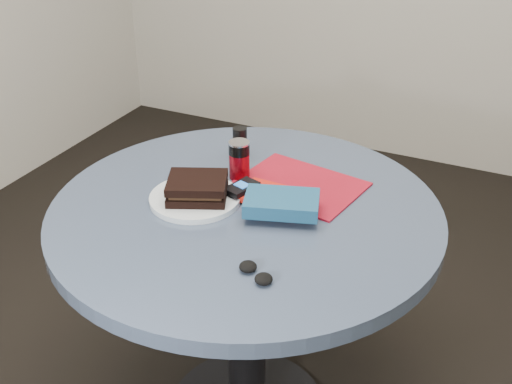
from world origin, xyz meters
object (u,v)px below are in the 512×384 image
at_px(sandwich, 197,188).
at_px(soda_can, 239,160).
at_px(headphones, 256,273).
at_px(table, 246,259).
at_px(magazine, 300,185).
at_px(novel, 282,203).
at_px(plate, 195,198).
at_px(red_book, 273,196).
at_px(pepper_grinder, 240,143).
at_px(mp3_player, 242,187).

height_order(sandwich, soda_can, soda_can).
bearing_deg(headphones, table, 120.36).
bearing_deg(magazine, novel, -74.12).
distance_m(plate, soda_can, 0.18).
distance_m(magazine, red_book, 0.11).
xyz_separation_m(table, sandwich, (-0.12, -0.03, 0.20)).
height_order(pepper_grinder, novel, pepper_grinder).
distance_m(soda_can, mp3_player, 0.11).
bearing_deg(plate, novel, 6.27).
bearing_deg(pepper_grinder, soda_can, -64.33).
relative_size(table, headphones, 9.82).
relative_size(plate, headphones, 2.31).
xyz_separation_m(pepper_grinder, headphones, (0.29, -0.50, -0.04)).
bearing_deg(sandwich, table, 14.44).
relative_size(soda_can, magazine, 0.34).
relative_size(magazine, mp3_player, 3.14).
bearing_deg(red_book, magazine, 74.80).
distance_m(pepper_grinder, headphones, 0.57).
distance_m(plate, pepper_grinder, 0.28).
bearing_deg(table, soda_can, 121.90).
bearing_deg(pepper_grinder, magazine, -20.60).
distance_m(pepper_grinder, magazine, 0.24).
distance_m(sandwich, soda_can, 0.17).
relative_size(sandwich, soda_can, 1.73).
bearing_deg(mp3_player, sandwich, -140.99).
relative_size(table, soda_can, 9.31).
bearing_deg(novel, mp3_player, 143.26).
distance_m(table, magazine, 0.25).
relative_size(novel, mp3_player, 1.79).
bearing_deg(soda_can, red_book, -29.39).
bearing_deg(pepper_grinder, mp3_player, -62.32).
xyz_separation_m(table, headphones, (0.15, -0.25, 0.17)).
xyz_separation_m(sandwich, red_book, (0.17, 0.09, -0.03)).
height_order(soda_can, novel, soda_can).
xyz_separation_m(novel, headphones, (0.05, -0.25, -0.03)).
xyz_separation_m(table, plate, (-0.13, -0.03, 0.17)).
distance_m(table, red_book, 0.19).
bearing_deg(magazine, table, -107.80).
bearing_deg(plate, pepper_grinder, 91.27).
distance_m(soda_can, pepper_grinder, 0.12).
bearing_deg(pepper_grinder, novel, -46.09).
height_order(pepper_grinder, mp3_player, pepper_grinder).
height_order(soda_can, pepper_grinder, soda_can).
bearing_deg(mp3_player, red_book, 11.26).
height_order(pepper_grinder, headphones, pepper_grinder).
relative_size(pepper_grinder, novel, 0.52).
relative_size(table, magazine, 3.15).
xyz_separation_m(sandwich, novel, (0.22, 0.03, -0.00)).
height_order(table, mp3_player, mp3_player).
bearing_deg(table, magazine, 62.29).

